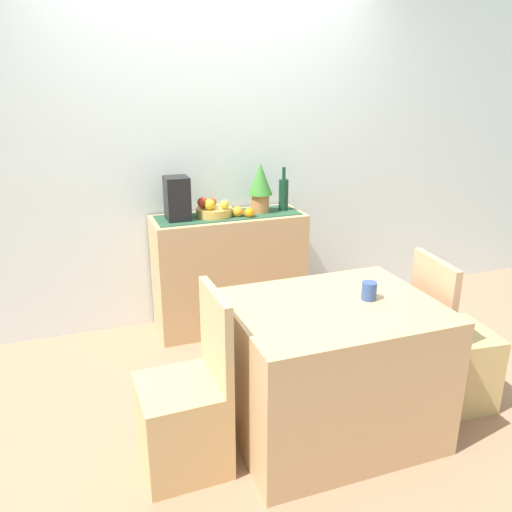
% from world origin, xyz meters
% --- Properties ---
extents(ground_plane, '(6.40, 6.40, 0.02)m').
position_xyz_m(ground_plane, '(0.00, 0.00, -0.01)').
color(ground_plane, '#A27558').
rests_on(ground_plane, ground).
extents(room_wall_rear, '(6.40, 0.06, 2.70)m').
position_xyz_m(room_wall_rear, '(0.00, 1.18, 1.35)').
color(room_wall_rear, silver).
rests_on(room_wall_rear, ground).
extents(sideboard_console, '(1.10, 0.42, 0.87)m').
position_xyz_m(sideboard_console, '(0.03, 0.92, 0.43)').
color(sideboard_console, tan).
rests_on(sideboard_console, ground).
extents(table_runner, '(1.04, 0.32, 0.01)m').
position_xyz_m(table_runner, '(0.03, 0.92, 0.87)').
color(table_runner, '#254D33').
rests_on(table_runner, sideboard_console).
extents(fruit_bowl, '(0.26, 0.26, 0.06)m').
position_xyz_m(fruit_bowl, '(-0.07, 0.92, 0.90)').
color(fruit_bowl, gold).
rests_on(fruit_bowl, table_runner).
extents(apple_upper, '(0.07, 0.07, 0.07)m').
position_xyz_m(apple_upper, '(-0.01, 0.86, 0.97)').
color(apple_upper, gold).
rests_on(apple_upper, fruit_bowl).
extents(apple_right, '(0.08, 0.08, 0.08)m').
position_xyz_m(apple_right, '(-0.12, 0.87, 0.97)').
color(apple_right, gold).
rests_on(apple_right, fruit_bowl).
extents(apple_left, '(0.07, 0.07, 0.07)m').
position_xyz_m(apple_left, '(-0.08, 0.94, 0.97)').
color(apple_left, '#AF371D').
rests_on(apple_left, fruit_bowl).
extents(apple_rear, '(0.08, 0.08, 0.08)m').
position_xyz_m(apple_rear, '(-0.15, 0.94, 0.97)').
color(apple_rear, '#B3311B').
rests_on(apple_rear, fruit_bowl).
extents(wine_bottle, '(0.07, 0.07, 0.33)m').
position_xyz_m(wine_bottle, '(0.46, 0.92, 0.99)').
color(wine_bottle, '#133823').
rests_on(wine_bottle, sideboard_console).
extents(coffee_maker, '(0.16, 0.18, 0.31)m').
position_xyz_m(coffee_maker, '(-0.33, 0.92, 1.02)').
color(coffee_maker, black).
rests_on(coffee_maker, sideboard_console).
extents(potted_plant, '(0.17, 0.17, 0.37)m').
position_xyz_m(potted_plant, '(0.28, 0.92, 1.07)').
color(potted_plant, '#B87742').
rests_on(potted_plant, sideboard_console).
extents(orange_loose_end, '(0.08, 0.08, 0.08)m').
position_xyz_m(orange_loose_end, '(0.08, 0.86, 0.91)').
color(orange_loose_end, orange).
rests_on(orange_loose_end, sideboard_console).
extents(orange_loose_mid, '(0.07, 0.07, 0.07)m').
position_xyz_m(orange_loose_mid, '(0.16, 0.81, 0.90)').
color(orange_loose_mid, orange).
rests_on(orange_loose_mid, sideboard_console).
extents(dining_table, '(1.03, 0.81, 0.74)m').
position_xyz_m(dining_table, '(0.16, -0.48, 0.37)').
color(dining_table, tan).
rests_on(dining_table, ground).
extents(coffee_cup, '(0.08, 0.08, 0.09)m').
position_xyz_m(coffee_cup, '(0.35, -0.48, 0.79)').
color(coffee_cup, '#314C86').
rests_on(coffee_cup, dining_table).
extents(chair_near_window, '(0.41, 0.41, 0.90)m').
position_xyz_m(chair_near_window, '(-0.62, -0.48, 0.27)').
color(chair_near_window, tan).
rests_on(chair_near_window, ground).
extents(chair_by_corner, '(0.44, 0.44, 0.90)m').
position_xyz_m(chair_by_corner, '(0.94, -0.47, 0.27)').
color(chair_by_corner, tan).
rests_on(chair_by_corner, ground).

